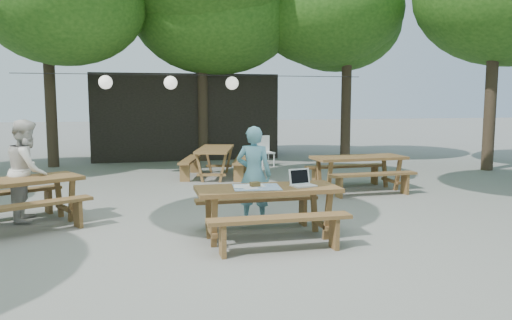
{
  "coord_description": "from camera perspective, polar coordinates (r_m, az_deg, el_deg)",
  "views": [
    {
      "loc": [
        -1.02,
        -7.06,
        1.97
      ],
      "look_at": [
        0.72,
        0.33,
        1.05
      ],
      "focal_mm": 35.0,
      "sensor_mm": 36.0,
      "label": 1
    }
  ],
  "objects": [
    {
      "name": "ground",
      "position": [
        7.4,
        -4.86,
        -8.56
      ],
      "size": [
        80.0,
        80.0,
        0.0
      ],
      "primitive_type": "plane",
      "color": "slate",
      "rests_on": "ground"
    },
    {
      "name": "pavilion",
      "position": [
        17.63,
        -8.31,
        5.0
      ],
      "size": [
        6.0,
        3.0,
        2.8
      ],
      "primitive_type": "cube",
      "color": "black",
      "rests_on": "ground"
    },
    {
      "name": "main_picnic_table",
      "position": [
        7.09,
        1.3,
        -5.98
      ],
      "size": [
        2.0,
        1.58,
        0.75
      ],
      "color": "brown",
      "rests_on": "ground"
    },
    {
      "name": "picnic_table_nw",
      "position": [
        8.59,
        -26.01,
        -4.42
      ],
      "size": [
        2.42,
        2.29,
        0.75
      ],
      "rotation": [
        0.0,
        0.0,
        0.49
      ],
      "color": "brown",
      "rests_on": "ground"
    },
    {
      "name": "picnic_table_ne",
      "position": [
        11.07,
        11.61,
        -1.44
      ],
      "size": [
        2.03,
        1.65,
        0.75
      ],
      "rotation": [
        0.0,
        0.0,
        0.04
      ],
      "color": "brown",
      "rests_on": "ground"
    },
    {
      "name": "picnic_table_far_e",
      "position": [
        12.75,
        -4.69,
        -0.23
      ],
      "size": [
        2.03,
        2.25,
        0.75
      ],
      "rotation": [
        0.0,
        0.0,
        1.3
      ],
      "color": "brown",
      "rests_on": "ground"
    },
    {
      "name": "woman",
      "position": [
        7.98,
        -0.24,
        -1.67
      ],
      "size": [
        0.67,
        0.58,
        1.56
      ],
      "primitive_type": "imported",
      "rotation": [
        0.0,
        0.0,
        2.71
      ],
      "color": "#6EB3C9",
      "rests_on": "ground"
    },
    {
      "name": "second_person",
      "position": [
        8.96,
        -24.64,
        -1.05
      ],
      "size": [
        0.66,
        0.83,
        1.65
      ],
      "primitive_type": "imported",
      "rotation": [
        0.0,
        0.0,
        1.62
      ],
      "color": "silver",
      "rests_on": "ground"
    },
    {
      "name": "plastic_chair",
      "position": [
        14.86,
        1.05,
        0.3
      ],
      "size": [
        0.52,
        0.52,
        0.9
      ],
      "rotation": [
        0.0,
        0.0,
        0.2
      ],
      "color": "white",
      "rests_on": "ground"
    },
    {
      "name": "laptop",
      "position": [
        7.14,
        5.24,
        -2.46
      ],
      "size": [
        0.38,
        0.33,
        0.24
      ],
      "rotation": [
        0.0,
        0.0,
        0.23
      ],
      "color": "white",
      "rests_on": "main_picnic_table"
    },
    {
      "name": "tabletop_clutter",
      "position": [
        6.99,
        -0.05,
        -3.05
      ],
      "size": [
        0.71,
        0.62,
        0.08
      ],
      "color": "#336AAE",
      "rests_on": "main_picnic_table"
    },
    {
      "name": "paper_lanterns",
      "position": [
        13.09,
        -9.68,
        8.72
      ],
      "size": [
        9.0,
        0.34,
        0.38
      ],
      "color": "black",
      "rests_on": "ground"
    }
  ]
}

